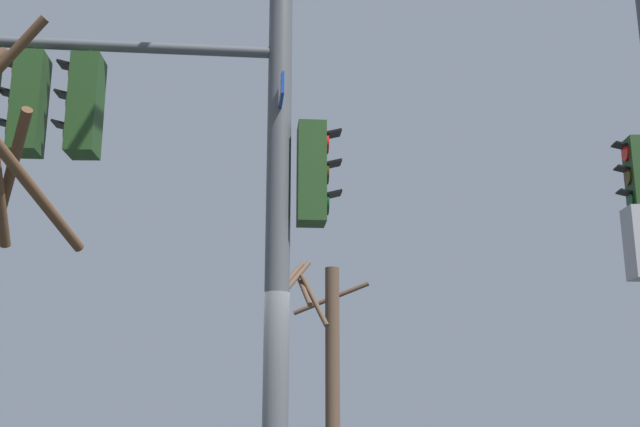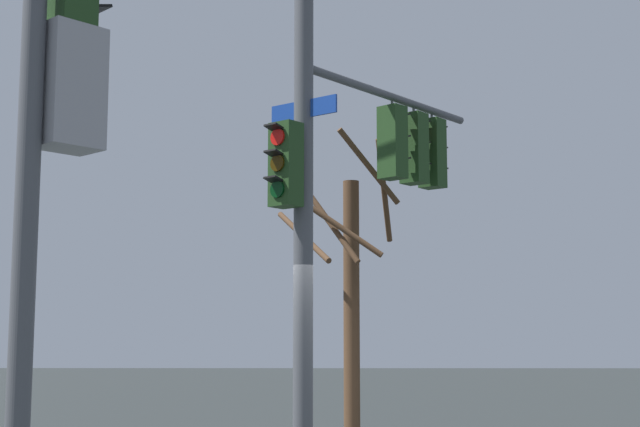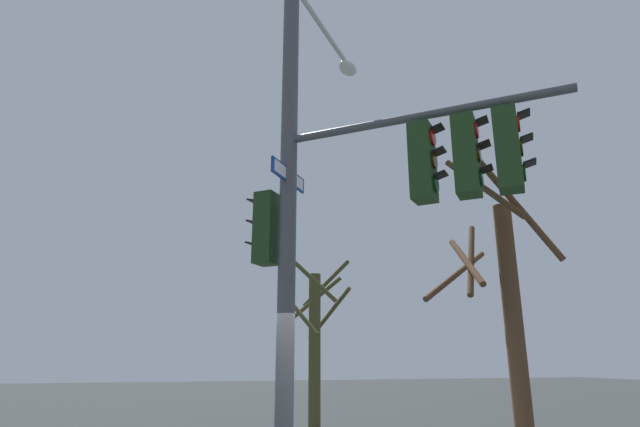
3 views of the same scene
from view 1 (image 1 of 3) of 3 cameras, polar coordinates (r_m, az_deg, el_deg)
The scene contains 2 objects.
main_signal_pole_assembly at distance 8.32m, azimuth -9.14°, elevation 8.28°, with size 5.08×3.78×8.39m.
bare_tree_behind_pole at distance 18.82m, azimuth 0.56°, elevation -10.04°, with size 1.94×2.85×5.12m.
Camera 1 is at (6.24, -4.88, 1.34)m, focal length 43.11 mm.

